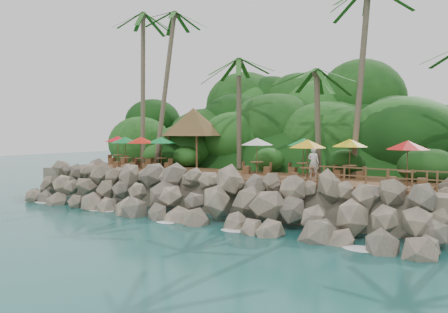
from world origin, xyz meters
The scene contains 12 objects.
ground centered at (0.00, 0.00, 0.00)m, with size 140.00×140.00×0.00m, color #19514F.
land_base centered at (0.00, 16.00, 1.05)m, with size 32.00×25.20×2.10m, color gray.
jungle_hill centered at (0.00, 23.50, 0.00)m, with size 44.80×28.00×15.40m, color #143811.
seawall centered at (0.00, 2.00, 1.15)m, with size 29.00×4.00×2.30m, color gray, non-canonical shape.
terrace centered at (0.00, 6.00, 2.20)m, with size 26.00×5.00×0.20m, color brown.
jungle_foliage centered at (0.00, 15.00, 0.00)m, with size 44.00×16.00×12.00m, color #143811, non-canonical shape.
foam_line centered at (0.00, 0.30, 0.03)m, with size 25.20×0.80×0.06m.
palms centered at (1.67, 8.89, 12.04)m, with size 30.14×7.21×13.73m.
palapa centered at (-5.59, 9.87, 5.79)m, with size 5.15×5.15×4.60m.
dining_clusters centered at (0.03, 6.23, 4.24)m, with size 25.76×5.32×2.34m.
railing centered at (11.82, 3.65, 2.91)m, with size 8.30×0.10×1.00m.
waiter centered at (6.25, 6.23, 3.23)m, with size 0.68×0.44×1.86m, color white.
Camera 1 is at (17.40, -19.51, 5.20)m, focal length 37.51 mm.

